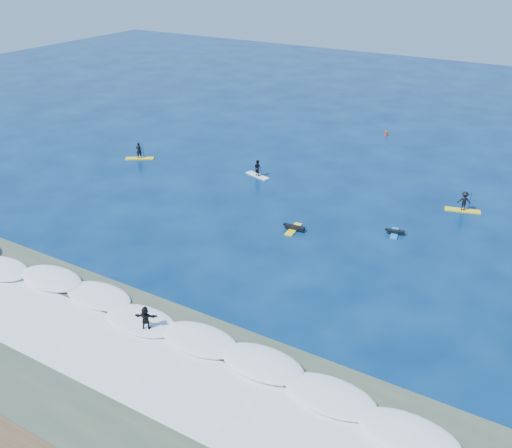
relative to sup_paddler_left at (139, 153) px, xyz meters
The scene contains 11 objects.
ground 20.63m from the sup_paddler_left, 31.69° to the right, with size 160.00×160.00×0.00m, color #031940.
shallow_water 30.41m from the sup_paddler_left, 54.76° to the right, with size 90.00×13.00×0.01m, color #35493A.
breaking_wave 27.24m from the sup_paddler_left, 49.90° to the right, with size 40.00×6.00×0.30m, color white.
whitewater 29.60m from the sup_paddler_left, 53.64° to the right, with size 34.00×5.00×0.02m, color silver.
sup_paddler_left is the anchor object (origin of this frame).
sup_paddler_center 12.83m from the sup_paddler_left, ahead, with size 2.69×1.38×1.84m.
sup_paddler_right 31.26m from the sup_paddler_left, ahead, with size 2.89×1.43×1.97m.
prone_paddler_near 21.51m from the sup_paddler_left, 15.87° to the right, with size 1.78×2.28×0.47m.
prone_paddler_far 27.66m from the sup_paddler_left, ahead, with size 1.50×1.96×0.40m.
wave_surfer 28.89m from the sup_paddler_left, 47.79° to the right, with size 2.16×1.45×1.54m.
marker_buoy 27.61m from the sup_paddler_left, 47.10° to the left, with size 0.29×0.29×0.70m.
Camera 1 is at (20.69, -29.78, 20.02)m, focal length 40.00 mm.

